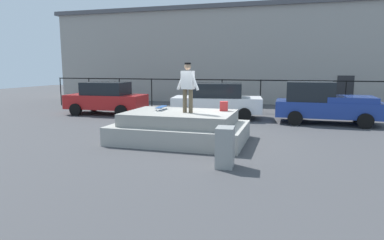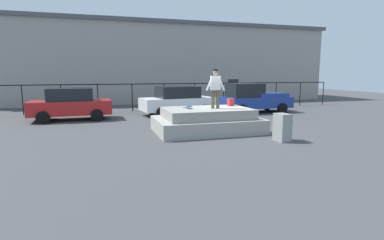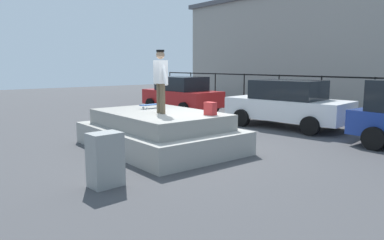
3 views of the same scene
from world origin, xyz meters
TOP-DOWN VIEW (x-y plane):
  - ground_plane at (0.00, 0.00)m, footprint 60.00×60.00m
  - concrete_ledge at (-0.91, -0.39)m, footprint 4.44×2.97m
  - skateboarder at (-0.59, -0.53)m, footprint 0.83×0.31m
  - skateboard at (-1.72, -0.08)m, footprint 0.26×0.81m
  - backpack at (0.48, 0.26)m, footprint 0.31×0.25m
  - car_red_sedan_near at (-6.86, 4.87)m, footprint 4.26×2.25m
  - car_white_sedan_mid at (-0.82, 5.21)m, footprint 4.60×2.60m
  - car_blue_pickup_far at (4.17, 4.94)m, footprint 4.50×2.10m
  - utility_box at (1.14, -2.97)m, footprint 0.48×0.63m
  - fence_row at (-0.00, 7.82)m, footprint 24.06×0.06m
  - warehouse_building at (0.00, 15.81)m, footprint 30.93×7.46m

SIDE VIEW (x-z plane):
  - ground_plane at x=0.00m, z-range 0.00..0.00m
  - concrete_ledge at x=-0.91m, z-range -0.05..0.97m
  - utility_box at x=1.14m, z-range 0.00..1.03m
  - car_red_sedan_near at x=-6.86m, z-range 0.02..1.74m
  - car_white_sedan_mid at x=-0.82m, z-range 0.02..1.75m
  - car_blue_pickup_far at x=4.17m, z-range -0.01..1.87m
  - skateboard at x=-1.72m, z-range 1.06..1.18m
  - backpack at x=0.48m, z-range 1.02..1.35m
  - fence_row at x=0.00m, z-range 0.37..2.22m
  - skateboarder at x=-0.59m, z-range 1.14..2.79m
  - warehouse_building at x=0.00m, z-range 0.01..6.86m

